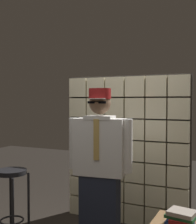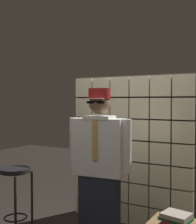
# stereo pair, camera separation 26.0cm
# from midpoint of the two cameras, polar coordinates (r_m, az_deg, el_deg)

# --- Properties ---
(glass_block_wall) EXTENTS (1.68, 0.10, 1.95)m
(glass_block_wall) POSITION_cam_midpoint_polar(r_m,az_deg,el_deg) (4.01, 7.95, -7.14)
(glass_block_wall) COLOR beige
(glass_block_wall) RESTS_ON ground
(standing_person) EXTENTS (0.69, 0.32, 1.73)m
(standing_person) POSITION_cam_midpoint_polar(r_m,az_deg,el_deg) (3.21, 2.64, -10.49)
(standing_person) COLOR #1E2333
(standing_person) RESTS_ON ground
(bar_stool) EXTENTS (0.34, 0.34, 0.82)m
(bar_stool) POSITION_cam_midpoint_polar(r_m,az_deg,el_deg) (3.70, -13.28, -13.46)
(bar_stool) COLOR black
(bar_stool) RESTS_ON ground
(book_stack) EXTENTS (0.26, 0.21, 0.13)m
(book_stack) POSITION_cam_midpoint_polar(r_m,az_deg,el_deg) (2.71, 17.16, -18.88)
(book_stack) COLOR navy
(book_stack) RESTS_ON side_table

